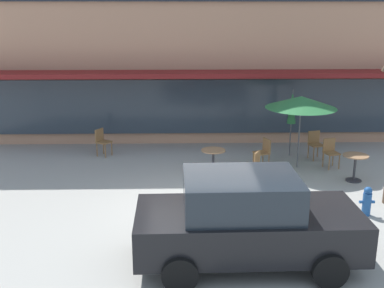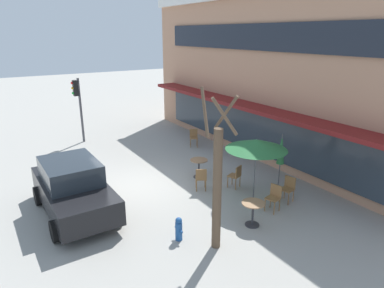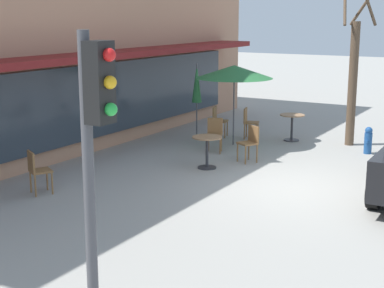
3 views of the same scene
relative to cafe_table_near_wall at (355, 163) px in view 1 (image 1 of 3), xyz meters
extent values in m
plane|color=#9E9B93|center=(-4.41, -2.03, -0.52)|extent=(80.00, 80.00, 0.00)
cube|color=tan|center=(-4.41, 7.97, 3.25)|extent=(17.98, 8.00, 7.54)
cube|color=maroon|center=(-4.41, 3.42, 2.03)|extent=(15.29, 1.10, 0.16)
cube|color=#2D3842|center=(-4.41, 3.91, 0.83)|extent=(14.39, 0.10, 1.90)
cylinder|color=#333338|center=(0.00, 0.00, -0.50)|extent=(0.44, 0.44, 0.03)
cylinder|color=#333338|center=(0.00, 0.00, -0.14)|extent=(0.07, 0.07, 0.70)
cylinder|color=#99704C|center=(0.00, 0.00, 0.23)|extent=(0.70, 0.70, 0.03)
cylinder|color=#333338|center=(-3.92, 0.60, -0.50)|extent=(0.44, 0.44, 0.03)
cylinder|color=#333338|center=(-3.92, 0.60, -0.14)|extent=(0.07, 0.07, 0.70)
cylinder|color=#99704C|center=(-3.92, 0.60, 0.23)|extent=(0.70, 0.70, 0.03)
cylinder|color=#4C4C51|center=(-1.30, 2.39, 0.58)|extent=(0.04, 0.04, 2.20)
cone|color=#286B38|center=(-1.30, 2.39, 1.13)|extent=(0.28, 0.28, 1.10)
cylinder|color=#4C4C51|center=(-1.32, 1.21, 0.58)|extent=(0.04, 0.04, 2.20)
cone|color=#286B38|center=(-1.32, 1.21, 1.51)|extent=(2.10, 2.10, 0.35)
cylinder|color=olive|center=(-0.33, 1.90, -0.29)|extent=(0.04, 0.04, 0.45)
cylinder|color=olive|center=(-0.66, 1.81, -0.29)|extent=(0.04, 0.04, 0.45)
cylinder|color=olive|center=(-0.41, 2.23, -0.29)|extent=(0.04, 0.04, 0.45)
cylinder|color=olive|center=(-0.74, 2.14, -0.29)|extent=(0.04, 0.04, 0.45)
cube|color=olive|center=(-0.53, 2.02, -0.05)|extent=(0.49, 0.49, 0.04)
cube|color=olive|center=(-0.58, 2.19, 0.17)|extent=(0.40, 0.14, 0.40)
cylinder|color=olive|center=(-0.10, 1.01, -0.29)|extent=(0.04, 0.04, 0.45)
cylinder|color=olive|center=(-0.43, 0.92, -0.29)|extent=(0.04, 0.04, 0.45)
cylinder|color=olive|center=(-0.19, 1.34, -0.29)|extent=(0.04, 0.04, 0.45)
cylinder|color=olive|center=(-0.52, 1.25, -0.29)|extent=(0.04, 0.04, 0.45)
cube|color=olive|center=(-0.31, 1.13, -0.05)|extent=(0.49, 0.49, 0.04)
cube|color=olive|center=(-0.36, 1.30, 0.17)|extent=(0.40, 0.14, 0.40)
cylinder|color=olive|center=(-7.13, 2.58, -0.29)|extent=(0.04, 0.04, 0.45)
cylinder|color=olive|center=(-7.30, 2.29, -0.29)|extent=(0.04, 0.04, 0.45)
cylinder|color=olive|center=(-7.43, 2.75, -0.29)|extent=(0.04, 0.04, 0.45)
cylinder|color=olive|center=(-7.59, 2.45, -0.29)|extent=(0.04, 0.04, 0.45)
cube|color=olive|center=(-7.36, 2.52, -0.05)|extent=(0.54, 0.54, 0.04)
cube|color=olive|center=(-7.52, 2.61, 0.17)|extent=(0.23, 0.37, 0.40)
cylinder|color=olive|center=(-2.52, 0.99, -0.29)|extent=(0.04, 0.04, 0.45)
cylinder|color=olive|center=(-2.65, 1.31, -0.29)|extent=(0.04, 0.04, 0.45)
cylinder|color=olive|center=(-2.20, 1.12, -0.29)|extent=(0.04, 0.04, 0.45)
cylinder|color=olive|center=(-2.33, 1.43, -0.29)|extent=(0.04, 0.04, 0.45)
cube|color=olive|center=(-2.43, 1.21, -0.05)|extent=(0.52, 0.52, 0.04)
cube|color=olive|center=(-2.26, 1.28, 0.17)|extent=(0.19, 0.39, 0.40)
cylinder|color=olive|center=(-3.15, -0.03, -0.29)|extent=(0.04, 0.04, 0.45)
cylinder|color=olive|center=(-2.98, 0.27, -0.29)|extent=(0.04, 0.04, 0.45)
cylinder|color=olive|center=(-2.85, -0.20, -0.29)|extent=(0.04, 0.04, 0.45)
cylinder|color=olive|center=(-2.68, 0.10, -0.29)|extent=(0.04, 0.04, 0.45)
cube|color=olive|center=(-2.91, 0.04, -0.05)|extent=(0.54, 0.54, 0.04)
cube|color=olive|center=(-2.76, -0.05, 0.17)|extent=(0.23, 0.37, 0.40)
cube|color=black|center=(-3.60, -4.38, 0.18)|extent=(4.23, 1.88, 0.76)
cube|color=#232B33|center=(-3.75, -4.38, 0.90)|extent=(2.13, 1.64, 0.68)
cylinder|color=black|center=(-2.32, -3.46, -0.20)|extent=(0.64, 0.23, 0.64)
cylinder|color=black|center=(-2.28, -5.26, -0.20)|extent=(0.64, 0.23, 0.64)
cylinder|color=black|center=(-4.92, -3.51, -0.20)|extent=(0.64, 0.23, 0.64)
cylinder|color=black|center=(-4.88, -5.31, -0.20)|extent=(0.64, 0.23, 0.64)
cylinder|color=#1E4C8C|center=(-0.51, -2.29, -0.24)|extent=(0.20, 0.20, 0.55)
sphere|color=#1E4C8C|center=(-0.51, -2.29, 0.09)|extent=(0.19, 0.19, 0.19)
cylinder|color=#1E4C8C|center=(-0.64, -2.29, -0.19)|extent=(0.10, 0.07, 0.07)
cylinder|color=#1E4C8C|center=(-0.38, -2.29, -0.19)|extent=(0.10, 0.07, 0.07)
camera|label=1|loc=(-4.85, -12.61, 4.23)|focal=45.00mm
camera|label=2|loc=(6.82, -6.40, 5.08)|focal=32.00mm
camera|label=3|loc=(-15.66, -5.86, 3.03)|focal=55.00mm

